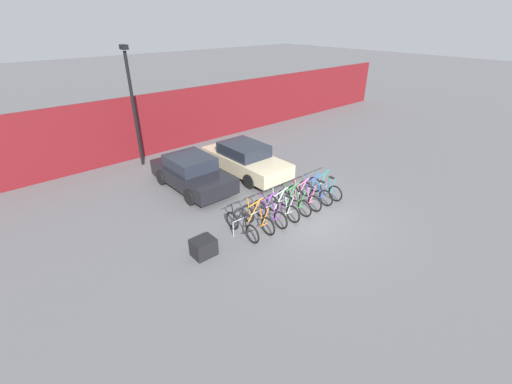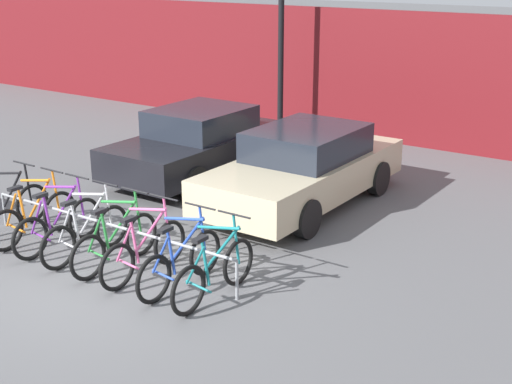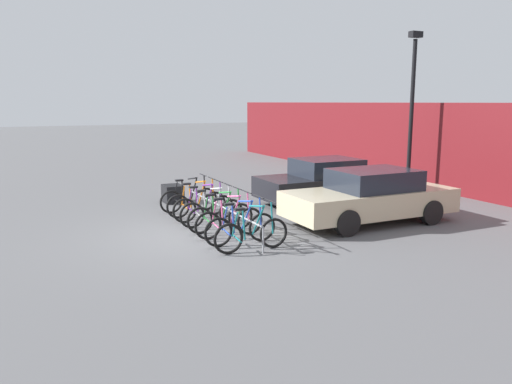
# 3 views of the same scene
# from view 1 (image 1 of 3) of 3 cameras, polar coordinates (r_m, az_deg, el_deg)

# --- Properties ---
(ground_plane) EXTENTS (120.00, 120.00, 0.00)m
(ground_plane) POSITION_cam_1_polar(r_m,az_deg,el_deg) (12.66, 8.14, -3.96)
(ground_plane) COLOR #59595B
(hoarding_wall) EXTENTS (36.00, 0.16, 3.09)m
(hoarding_wall) POSITION_cam_1_polar(r_m,az_deg,el_deg) (19.08, -13.69, 11.51)
(hoarding_wall) COLOR maroon
(hoarding_wall) RESTS_ON ground
(bike_rack) EXTENTS (4.80, 0.04, 0.57)m
(bike_rack) POSITION_cam_1_polar(r_m,az_deg,el_deg) (12.55, 4.81, -1.44)
(bike_rack) COLOR gray
(bike_rack) RESTS_ON ground
(bicycle_black) EXTENTS (0.68, 1.71, 1.05)m
(bicycle_black) POSITION_cam_1_polar(r_m,az_deg,el_deg) (11.28, -2.34, -5.67)
(bicycle_black) COLOR black
(bicycle_black) RESTS_ON ground
(bicycle_orange) EXTENTS (0.68, 1.71, 1.05)m
(bicycle_orange) POSITION_cam_1_polar(r_m,az_deg,el_deg) (11.65, 0.28, -4.48)
(bicycle_orange) COLOR black
(bicycle_orange) RESTS_ON ground
(bicycle_purple) EXTENTS (0.68, 1.71, 1.05)m
(bicycle_purple) POSITION_cam_1_polar(r_m,az_deg,el_deg) (11.98, 2.36, -3.52)
(bicycle_purple) COLOR black
(bicycle_purple) RESTS_ON ground
(bicycle_silver) EXTENTS (0.68, 1.71, 1.05)m
(bicycle_silver) POSITION_cam_1_polar(r_m,az_deg,el_deg) (12.35, 4.42, -2.56)
(bicycle_silver) COLOR black
(bicycle_silver) RESTS_ON ground
(bicycle_green) EXTENTS (0.68, 1.71, 1.05)m
(bicycle_green) POSITION_cam_1_polar(r_m,az_deg,el_deg) (12.74, 6.36, -1.66)
(bicycle_green) COLOR black
(bicycle_green) RESTS_ON ground
(bicycle_pink) EXTENTS (0.68, 1.71, 1.05)m
(bicycle_pink) POSITION_cam_1_polar(r_m,az_deg,el_deg) (13.11, 8.04, -0.88)
(bicycle_pink) COLOR black
(bicycle_pink) RESTS_ON ground
(bicycle_blue) EXTENTS (0.68, 1.71, 1.05)m
(bicycle_blue) POSITION_cam_1_polar(r_m,az_deg,el_deg) (13.56, 9.88, -0.02)
(bicycle_blue) COLOR black
(bicycle_blue) RESTS_ON ground
(bicycle_teal) EXTENTS (0.68, 1.71, 1.05)m
(bicycle_teal) POSITION_cam_1_polar(r_m,az_deg,el_deg) (13.96, 11.39, 0.69)
(bicycle_teal) COLOR black
(bicycle_teal) RESTS_ON ground
(car_black) EXTENTS (1.91, 4.07, 1.40)m
(car_black) POSITION_cam_1_polar(r_m,az_deg,el_deg) (14.51, -10.62, 3.19)
(car_black) COLOR black
(car_black) RESTS_ON ground
(car_beige) EXTENTS (1.91, 4.51, 1.40)m
(car_beige) POSITION_cam_1_polar(r_m,az_deg,el_deg) (15.65, -1.81, 5.50)
(car_beige) COLOR #C1B28E
(car_beige) RESTS_ON ground
(lamp_post) EXTENTS (0.24, 0.44, 5.43)m
(lamp_post) POSITION_cam_1_polar(r_m,az_deg,el_deg) (16.90, -19.85, 14.01)
(lamp_post) COLOR black
(lamp_post) RESTS_ON ground
(cargo_crate) EXTENTS (0.70, 0.56, 0.55)m
(cargo_crate) POSITION_cam_1_polar(r_m,az_deg,el_deg) (10.61, -8.71, -9.10)
(cargo_crate) COLOR black
(cargo_crate) RESTS_ON ground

